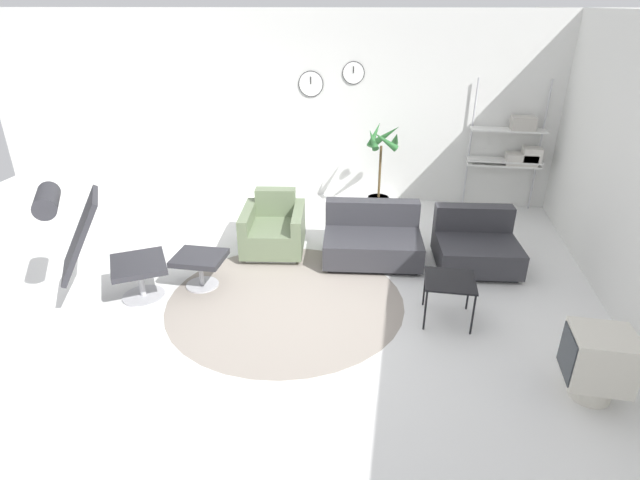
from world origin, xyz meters
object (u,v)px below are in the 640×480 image
Objects in this scene: crt_television at (597,362)px; couch_second at (475,247)px; couch_low at (372,240)px; potted_plant at (381,176)px; side_table at (450,283)px; lounge_chair at (91,237)px; ottoman at (200,262)px; armchair_red at (274,230)px; shelf_unit at (518,148)px.

couch_second is at bearing 18.94° from crt_television.
crt_television is at bearing 101.38° from couch_second.
couch_low is 0.93× the size of potted_plant.
side_table is 0.36× the size of potted_plant.
lounge_chair is 1.12m from ottoman.
potted_plant is (-0.85, 2.73, 0.16)m from side_table.
lounge_chair is 1.39× the size of armchair_red.
potted_plant reaches higher than lounge_chair.
couch_second is at bearing -50.49° from potted_plant.
couch_second is (3.02, 1.04, -0.06)m from ottoman.
crt_television reaches higher than ottoman.
armchair_red is 1.24m from couch_low.
side_table is 0.81× the size of crt_television.
shelf_unit reaches higher than crt_television.
crt_television is (4.57, -0.57, -0.44)m from lounge_chair.
couch_second is (2.46, 0.02, -0.03)m from armchair_red.
couch_low is (1.24, -0.01, -0.03)m from armchair_red.
lounge_chair is 0.68× the size of shelf_unit.
lounge_chair is 2.20× the size of crt_television.
ottoman is 3.12m from potted_plant.
lounge_chair is 2.73× the size of side_table.
crt_television is at bearing 51.13° from lounge_chair.
potted_plant is (-1.92, 3.64, 0.24)m from crt_television.
couch_second is at bearing 80.31° from lounge_chair.
armchair_red is 3.79m from crt_television.
couch_second reaches higher than side_table.
side_table is (0.84, -1.20, 0.17)m from couch_low.
couch_second is (1.22, 0.03, 0.00)m from couch_low.
crt_television is (0.68, -2.14, 0.10)m from couch_second.
potted_plant is 0.70× the size of shelf_unit.
lounge_chair is 0.97× the size of potted_plant.
lounge_chair is 2.44× the size of ottoman.
side_table is at bearing -72.76° from potted_plant.
ottoman is at bearing -141.48° from shelf_unit.
lounge_chair is 4.62m from crt_television.
lounge_chair is 3.12m from couch_low.
ottoman is 0.40× the size of potted_plant.
ottoman is 2.06m from couch_low.
lounge_chair is at bearing -148.24° from ottoman.
lounge_chair is 5.76m from shelf_unit.
lounge_chair is 1.04× the size of couch_low.
lounge_chair is at bearing 15.72° from couch_second.
side_table is 1.40m from crt_television.
shelf_unit is (0.01, 4.06, 0.63)m from crt_television.
armchair_red reaches higher than couch_second.
crt_television is at bearing -90.10° from shelf_unit.
lounge_chair reaches higher than armchair_red.
shelf_unit reaches higher than armchair_red.
ottoman is 0.90× the size of crt_television.
ottoman is at bearing 53.05° from armchair_red.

